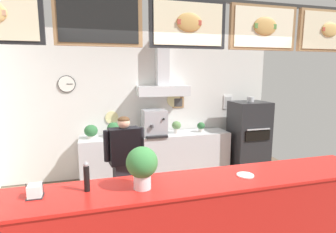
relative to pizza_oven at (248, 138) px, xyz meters
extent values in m
cube|color=gray|center=(-2.11, 0.60, 0.70)|extent=(5.49, 0.12, 2.90)
cube|color=silver|center=(-2.11, 0.54, 0.70)|extent=(5.45, 0.01, 2.86)
cylinder|color=black|center=(-3.54, 0.52, 1.13)|extent=(0.31, 0.02, 0.31)
cylinder|color=white|center=(-3.54, 0.51, 1.13)|extent=(0.29, 0.01, 0.29)
cube|color=black|center=(-3.48, 0.50, 1.13)|extent=(0.11, 0.01, 0.01)
cylinder|color=beige|center=(-2.74, 0.52, 0.46)|extent=(0.25, 0.02, 0.25)
cylinder|color=beige|center=(-1.47, 0.52, 0.77)|extent=(0.29, 0.02, 0.29)
cube|color=#997047|center=(-1.37, 0.52, 0.72)|extent=(0.25, 0.02, 0.23)
cube|color=#404040|center=(-1.37, 0.51, 0.72)|extent=(0.18, 0.01, 0.17)
cube|color=white|center=(-0.22, 0.52, 0.70)|extent=(0.21, 0.02, 0.30)
cube|color=#B0B0B0|center=(-0.22, 0.51, 0.70)|extent=(0.15, 0.01, 0.22)
cube|color=silver|center=(-1.74, 0.35, 0.98)|extent=(1.02, 0.37, 0.20)
cube|color=silver|center=(-1.74, 0.42, 1.59)|extent=(0.24, 0.24, 1.01)
cube|color=olive|center=(-2.99, -2.09, 1.83)|extent=(0.81, 0.05, 0.48)
cube|color=black|center=(-2.99, -2.12, 1.83)|extent=(0.73, 0.01, 0.42)
cube|color=black|center=(-2.11, -2.09, 1.83)|extent=(0.81, 0.05, 0.48)
cube|color=beige|center=(-2.11, -2.12, 1.83)|extent=(0.73, 0.01, 0.42)
ellipsoid|color=tan|center=(-2.11, -2.13, 1.85)|extent=(0.27, 0.04, 0.19)
cube|color=#B74233|center=(-2.11, -2.14, 1.85)|extent=(0.26, 0.01, 0.05)
cube|color=olive|center=(-1.23, -2.09, 1.83)|extent=(0.81, 0.05, 0.48)
cube|color=#F2E5C6|center=(-1.23, -2.12, 1.83)|extent=(0.73, 0.01, 0.42)
ellipsoid|color=tan|center=(-1.23, -2.13, 1.85)|extent=(0.29, 0.04, 0.20)
cube|color=#51843D|center=(-1.23, -2.14, 1.85)|extent=(0.27, 0.01, 0.05)
cube|color=#9E754C|center=(-0.34, -2.09, 1.83)|extent=(0.81, 0.05, 0.48)
cube|color=beige|center=(-0.34, -2.12, 1.83)|extent=(0.73, 0.01, 0.42)
ellipsoid|color=#DBAD60|center=(-0.34, -2.13, 1.85)|extent=(0.24, 0.04, 0.17)
cube|color=#B74233|center=(-0.34, -2.14, 1.85)|extent=(0.23, 0.01, 0.04)
cube|color=red|center=(-2.11, -2.40, -0.26)|extent=(4.02, 0.60, 0.99)
cube|color=red|center=(-2.11, -2.40, 0.26)|extent=(4.10, 0.63, 0.03)
cube|color=silver|center=(-1.91, 0.20, -0.31)|extent=(2.92, 0.58, 0.90)
cube|color=#9FA1A5|center=(-1.91, 0.20, -0.59)|extent=(2.77, 0.53, 0.02)
cube|color=#232326|center=(0.00, 0.00, 0.00)|extent=(0.71, 0.62, 1.50)
cube|color=black|center=(0.00, -0.32, 0.12)|extent=(0.54, 0.02, 0.20)
cube|color=#B7BABF|center=(0.00, -0.34, 0.25)|extent=(0.50, 0.02, 0.02)
cylinder|color=#B7BABF|center=(0.00, 0.00, 0.80)|extent=(0.14, 0.14, 0.10)
cube|color=#232328|center=(-2.68, -1.10, -0.34)|extent=(0.34, 0.24, 0.82)
cube|color=black|center=(-2.68, -1.10, 0.32)|extent=(0.45, 0.28, 0.51)
cylinder|color=black|center=(-2.43, -1.06, 0.35)|extent=(0.08, 0.08, 0.43)
cylinder|color=black|center=(-2.93, -1.13, 0.35)|extent=(0.08, 0.08, 0.43)
sphere|color=#D8AD8E|center=(-2.68, -1.10, 0.66)|extent=(0.18, 0.18, 0.18)
ellipsoid|color=#4C331E|center=(-2.68, -1.10, 0.70)|extent=(0.17, 0.17, 0.10)
cube|color=#A3A5AD|center=(-1.97, 0.18, 0.39)|extent=(0.44, 0.42, 0.49)
cylinder|color=#4C4C51|center=(-2.06, -0.06, 0.36)|extent=(0.06, 0.06, 0.06)
cube|color=black|center=(-1.97, -0.07, 0.16)|extent=(0.40, 0.10, 0.04)
sphere|color=black|center=(-1.83, -0.05, 0.49)|extent=(0.04, 0.04, 0.04)
cylinder|color=beige|center=(-3.14, 0.20, 0.17)|extent=(0.13, 0.13, 0.06)
ellipsoid|color=#2D6638|center=(-3.14, 0.20, 0.29)|extent=(0.24, 0.24, 0.22)
cylinder|color=beige|center=(-1.50, 0.21, 0.19)|extent=(0.11, 0.11, 0.09)
ellipsoid|color=#5B844C|center=(-1.50, 0.21, 0.30)|extent=(0.18, 0.18, 0.16)
cylinder|color=#9E563D|center=(-2.74, 0.24, 0.18)|extent=(0.12, 0.12, 0.08)
ellipsoid|color=#2D6638|center=(-2.74, 0.24, 0.31)|extent=(0.24, 0.24, 0.22)
cylinder|color=beige|center=(-0.99, 0.18, 0.18)|extent=(0.11, 0.11, 0.07)
ellipsoid|color=#2D6638|center=(-0.99, 0.18, 0.27)|extent=(0.16, 0.16, 0.14)
cylinder|color=silver|center=(-2.66, -2.43, 0.35)|extent=(0.16, 0.16, 0.15)
cylinder|color=gray|center=(-2.66, -2.43, 0.30)|extent=(0.15, 0.15, 0.05)
ellipsoid|color=#387A3D|center=(-2.66, -2.43, 0.52)|extent=(0.30, 0.30, 0.30)
cube|color=#262628|center=(-3.60, -2.36, 0.28)|extent=(0.13, 0.13, 0.01)
cylinder|color=#262628|center=(-3.67, -2.36, 0.34)|extent=(0.01, 0.01, 0.13)
cylinder|color=#262628|center=(-3.54, -2.36, 0.34)|extent=(0.01, 0.01, 0.13)
cube|color=white|center=(-3.60, -2.36, 0.33)|extent=(0.11, 0.11, 0.11)
cylinder|color=black|center=(-3.17, -2.35, 0.39)|extent=(0.05, 0.05, 0.24)
sphere|color=gray|center=(-3.17, -2.35, 0.52)|extent=(0.05, 0.05, 0.05)
cylinder|color=white|center=(-1.56, -2.41, 0.28)|extent=(0.18, 0.18, 0.01)
camera|label=1|loc=(-3.07, -4.80, 1.36)|focal=28.79mm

